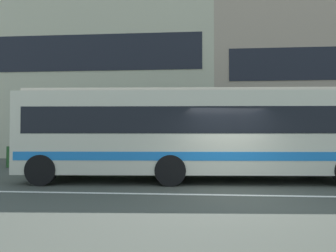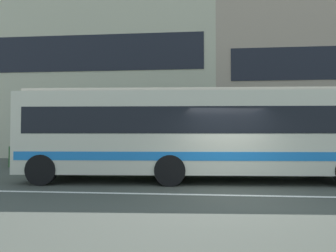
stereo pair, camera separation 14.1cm
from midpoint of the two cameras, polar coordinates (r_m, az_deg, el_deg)
ground_plane at (r=8.47m, az=13.36°, el=-12.89°), size 160.00×160.00×0.00m
lane_centre_line at (r=8.46m, az=13.36°, el=-12.86°), size 60.00×0.16×0.01m
hedge_row_far at (r=14.80m, az=-5.00°, el=-5.94°), size 13.12×1.10×1.04m
apartment_block_left at (r=25.38m, az=-13.60°, el=8.57°), size 18.97×9.36×12.13m
transit_bus at (r=10.69m, az=4.85°, el=-1.03°), size 11.96×3.20×3.19m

